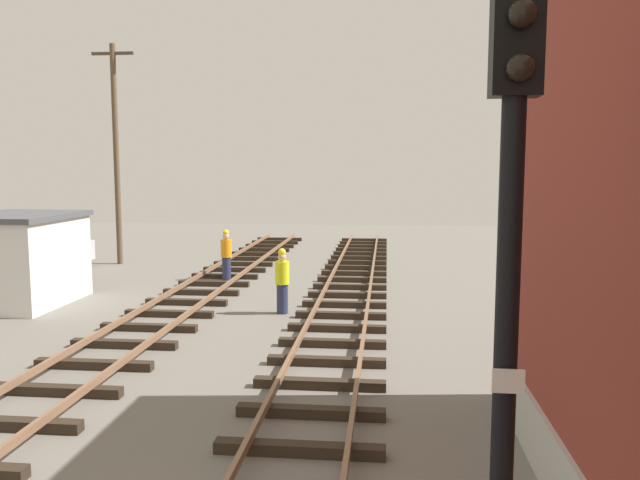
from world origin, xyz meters
name	(u,v)px	position (x,y,z in m)	size (l,w,h in m)	color
signal_mast	(510,242)	(2.65, 0.33, 3.60)	(0.36, 0.40, 5.77)	black
control_hut	(19,259)	(-9.31, 13.36, 1.39)	(3.00, 3.80, 2.76)	silver
parked_car_silver	(36,247)	(-12.51, 19.73, 0.90)	(4.20, 2.04, 1.76)	#B7B7BC
utility_pole_far	(116,151)	(-9.68, 21.43, 4.82)	(1.80, 0.24, 9.24)	brown
track_worker_foreground	(226,255)	(-4.12, 18.06, 0.93)	(0.40, 0.40, 1.87)	#262D4C
track_worker_distant	(282,281)	(-1.19, 12.98, 0.93)	(0.40, 0.40, 1.87)	#262D4C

